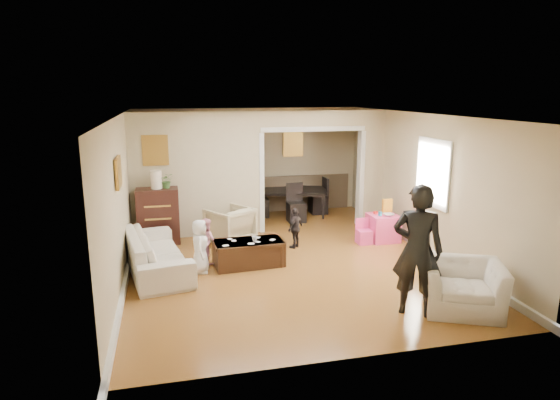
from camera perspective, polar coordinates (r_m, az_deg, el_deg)
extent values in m
plane|color=#AD712C|center=(8.92, 0.30, -6.87)|extent=(7.00, 7.00, 0.00)
cube|color=#C0B28C|center=(10.13, -9.71, 2.94)|extent=(2.75, 0.18, 2.60)
cube|color=#C0B28C|center=(11.05, 10.67, 3.72)|extent=(0.55, 0.18, 2.60)
cube|color=#C0B28C|center=(10.44, 3.91, 9.61)|extent=(2.22, 0.18, 0.35)
cube|color=white|center=(9.19, 17.72, 3.10)|extent=(0.03, 0.95, 1.10)
cube|color=brown|center=(9.93, -14.57, 5.73)|extent=(0.45, 0.03, 0.55)
cube|color=brown|center=(7.69, -18.62, 3.13)|extent=(0.03, 0.55, 0.40)
cube|color=brown|center=(12.08, 1.55, 6.61)|extent=(0.45, 0.03, 0.55)
imported|color=#F0E3CF|center=(8.48, -14.50, -6.01)|extent=(1.26, 2.37, 0.66)
imported|color=#C2B187|center=(9.72, -5.96, -3.00)|extent=(1.10, 1.10, 0.73)
imported|color=#F0E3CF|center=(7.26, 20.82, -9.57)|extent=(1.34, 1.28, 0.69)
cube|color=#33130F|center=(9.91, -14.24, -1.86)|extent=(0.82, 0.46, 1.12)
cylinder|color=#FFECCF|center=(9.75, -14.47, 2.36)|extent=(0.22, 0.22, 0.36)
imported|color=#3F662D|center=(9.76, -13.29, 2.24)|extent=(0.27, 0.23, 0.30)
cube|color=#391D12|center=(8.51, -3.73, -6.30)|extent=(1.23, 0.68, 0.45)
imported|color=silver|center=(8.39, -3.03, -4.62)|extent=(0.10, 0.10, 0.09)
cube|color=#F54081|center=(10.07, 12.11, -3.23)|extent=(0.57, 0.57, 0.54)
cube|color=yellow|center=(10.10, 12.60, -0.72)|extent=(0.20, 0.07, 0.30)
cylinder|color=teal|center=(9.90, 11.79, -1.61)|extent=(0.08, 0.08, 0.08)
cube|color=red|center=(10.05, 11.28, -1.47)|extent=(0.10, 0.08, 0.05)
imported|color=silver|center=(9.91, 12.75, -1.73)|extent=(0.21, 0.21, 0.05)
imported|color=black|center=(11.86, 1.12, -0.27)|extent=(2.02, 1.45, 0.64)
imported|color=black|center=(6.75, 15.99, -5.75)|extent=(0.80, 0.73, 1.83)
imported|color=white|center=(8.20, -9.47, -5.45)|extent=(0.34, 0.48, 0.92)
imported|color=pink|center=(8.65, -8.68, -4.79)|extent=(0.45, 0.49, 0.82)
imported|color=black|center=(9.37, 1.83, -3.32)|extent=(0.48, 0.47, 0.81)
cube|color=white|center=(8.57, -5.99, -4.62)|extent=(0.09, 0.10, 0.00)
cube|color=white|center=(8.48, -0.91, -4.74)|extent=(0.12, 0.12, 0.00)
cube|color=white|center=(8.22, -6.47, -5.39)|extent=(0.11, 0.10, 0.00)
cube|color=white|center=(8.46, -5.48, -4.83)|extent=(0.08, 0.09, 0.00)
cube|color=white|center=(8.61, -2.62, -4.48)|extent=(0.10, 0.10, 0.00)
cube|color=white|center=(8.28, -3.44, -5.18)|extent=(0.12, 0.10, 0.00)
cube|color=white|center=(8.37, -2.63, -4.98)|extent=(0.10, 0.10, 0.00)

